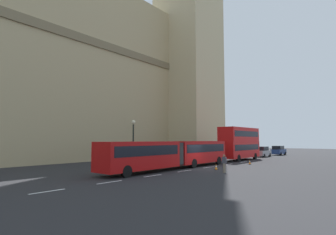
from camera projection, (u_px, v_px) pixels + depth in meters
ground_plane at (201, 168)px, 28.89m from camera, size 160.00×160.00×0.00m
lane_centre_marking at (185, 171)px, 26.59m from camera, size 29.80×0.16×0.01m
articulated_bus at (173, 152)px, 28.49m from camera, size 18.41×2.54×2.90m
double_decker_bus at (240, 142)px, 41.10m from camera, size 9.38×2.54×4.90m
sedan_lead at (262, 152)px, 48.75m from camera, size 4.40×1.86×1.85m
sedan_trailing at (279, 150)px, 54.54m from camera, size 4.40×1.86×1.85m
traffic_cone_west at (216, 167)px, 27.74m from camera, size 0.36×0.36×0.58m
traffic_cone_middle at (250, 162)px, 33.76m from camera, size 0.36×0.36×0.58m
street_lamp at (133, 140)px, 30.32m from camera, size 0.44×0.44×5.27m
pedestrian_near_cones at (224, 163)px, 25.21m from camera, size 0.36×0.43×1.69m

